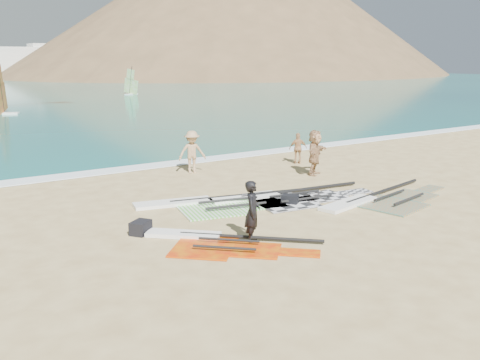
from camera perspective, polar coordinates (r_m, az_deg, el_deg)
ground at (r=15.55m, az=9.98°, el=-6.08°), size 300.00×300.00×0.00m
surf_line at (r=25.53m, az=-9.48°, el=1.40°), size 300.00×1.20×0.04m
headland_main at (r=169.86m, az=0.14°, el=11.18°), size 143.00×143.00×45.00m
headland_minor at (r=199.15m, az=7.01°, el=11.33°), size 70.00×70.00×28.00m
rig_grey at (r=19.50m, az=4.49°, el=-1.87°), size 6.30×2.86×0.20m
rig_green at (r=18.64m, az=-2.81°, el=-2.54°), size 6.42×3.24×0.21m
rig_orange at (r=19.73m, az=14.72°, el=-2.09°), size 6.31×3.06×0.20m
rig_red at (r=14.84m, az=-2.78°, el=-6.63°), size 4.09×4.42×0.20m
gear_bag_near at (r=15.84m, az=-10.55°, el=-5.01°), size 0.75×0.71×0.39m
gear_bag_far at (r=18.78m, az=5.36°, el=-2.10°), size 0.65×0.68×0.34m
person_wetsuit at (r=14.70m, az=1.33°, el=-3.41°), size 0.74×0.76×1.75m
beachgoer_mid at (r=23.76m, az=-5.13°, el=3.00°), size 1.36×0.99×1.89m
beachgoer_back at (r=25.98m, az=6.21°, el=3.38°), size 0.95×0.71×1.50m
beachgoer_right at (r=23.50m, az=7.98°, el=2.93°), size 1.87×1.46×1.98m
windsurfer_centre at (r=53.18m, az=-24.09°, el=7.89°), size 2.80×3.03×4.98m
windsurfer_right at (r=77.16m, az=-11.55°, el=9.78°), size 2.22×2.39×3.96m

